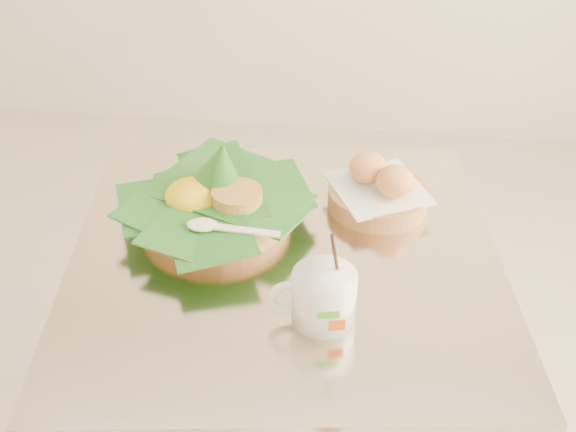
# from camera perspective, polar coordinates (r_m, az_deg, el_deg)

# --- Properties ---
(cafe_table) EXTENTS (0.79, 0.79, 0.75)m
(cafe_table) POSITION_cam_1_polar(r_m,az_deg,el_deg) (1.33, -0.22, -10.53)
(cafe_table) COLOR gray
(cafe_table) RESTS_ON floor
(rice_basket) EXTENTS (0.32, 0.32, 0.16)m
(rice_basket) POSITION_cam_1_polar(r_m,az_deg,el_deg) (1.25, -5.80, 1.49)
(rice_basket) COLOR #B17E4B
(rice_basket) RESTS_ON cafe_table
(bread_basket) EXTENTS (0.20, 0.20, 0.09)m
(bread_basket) POSITION_cam_1_polar(r_m,az_deg,el_deg) (1.29, 7.19, 2.02)
(bread_basket) COLOR #B17E4B
(bread_basket) RESTS_ON cafe_table
(coffee_mug) EXTENTS (0.13, 0.10, 0.16)m
(coffee_mug) POSITION_cam_1_polar(r_m,az_deg,el_deg) (1.04, 2.72, -6.29)
(coffee_mug) COLOR white
(coffee_mug) RESTS_ON cafe_table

